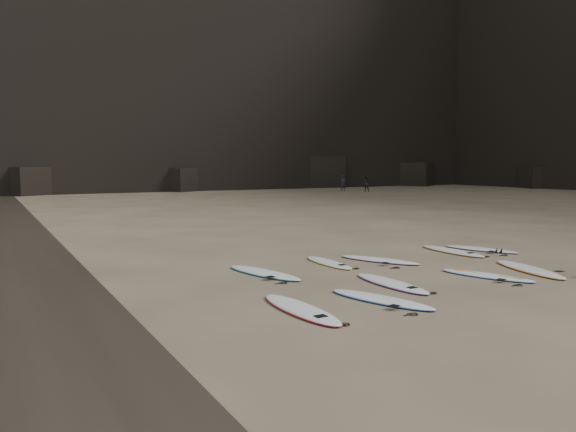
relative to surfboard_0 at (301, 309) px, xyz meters
name	(u,v)px	position (x,y,z in m)	size (l,w,h in m)	color
ground	(430,283)	(4.03, 0.73, -0.05)	(240.00, 240.00, 0.00)	#897559
headland	(296,7)	(27.87, 49.51, 20.97)	(170.00, 101.00, 63.47)	black
surfboard_0	(301,309)	(0.00, 0.00, 0.00)	(0.65, 2.71, 0.10)	white
surfboard_1	(381,299)	(1.88, -0.13, 0.00)	(0.61, 2.55, 0.09)	white
surfboard_2	(391,283)	(3.07, 1.00, 0.00)	(0.62, 2.58, 0.09)	white
surfboard_3	(487,275)	(5.80, 0.57, -0.01)	(0.58, 2.42, 0.09)	white
surfboard_4	(529,269)	(7.44, 0.61, 0.00)	(0.66, 2.77, 0.10)	white
surfboard_5	(264,272)	(0.97, 3.59, 0.00)	(0.65, 2.70, 0.10)	white
surfboard_6	(329,262)	(3.27, 4.06, -0.01)	(0.56, 2.33, 0.08)	white
surfboard_7	(379,260)	(4.81, 3.71, 0.00)	(0.61, 2.54, 0.09)	white
surfboard_8	(452,251)	(7.90, 3.88, 0.00)	(0.64, 2.68, 0.10)	white
surfboard_9	(481,249)	(9.03, 3.73, 0.00)	(0.60, 2.50, 0.09)	white
person_a	(343,183)	(27.16, 38.40, 0.74)	(0.57, 0.38, 1.58)	black
person_b	(366,183)	(28.17, 35.83, 0.75)	(0.78, 0.61, 1.61)	black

